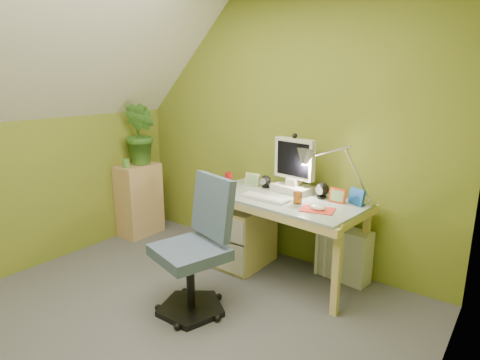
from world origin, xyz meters
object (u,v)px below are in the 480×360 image
Objects in this scene: desk_lamp at (346,161)px; side_ledge at (139,200)px; monitor at (295,160)px; radiator at (343,254)px; task_chair at (189,250)px; potted_plant at (141,134)px; desk at (282,237)px.

desk_lamp is 2.27m from side_ledge.
monitor reaches higher than radiator.
desk_lamp is 1.36m from task_chair.
monitor is at bearing -161.84° from radiator.
radiator is (0.44, 0.09, -0.76)m from monitor.
desk_lamp is at bearing 72.33° from task_chair.
side_ledge is 2.19m from radiator.
task_chair is 2.14× the size of radiator.
potted_plant is at bearing 179.41° from desk_lamp.
task_chair is (1.47, -0.77, 0.09)m from side_ledge.
monitor reaches higher than task_chair.
side_ledge is 1.19× the size of potted_plant.
desk_lamp is at bearing 6.93° from side_ledge.
task_chair reaches higher than radiator.
desk is 0.83m from desk_lamp.
side_ledge is at bearing -171.40° from desk.
desk_lamp is 0.81m from radiator.
desk is 0.53m from radiator.
desk is 2.33× the size of monitor.
desk_lamp reaches higher than monitor.
monitor is 0.86× the size of desk_lamp.
potted_plant is (-1.68, -0.03, 0.73)m from desk.
potted_plant is (0.04, 0.05, 0.70)m from side_ledge.
monitor is 1.18m from task_chair.
monitor is 0.88× the size of potted_plant.
monitor is 1.27× the size of radiator.
radiator is at bearing 74.58° from task_chair.
side_ledge is at bearing 168.32° from task_chair.
desk_lamp is at bearing 5.71° from potted_plant.
desk_lamp is 0.69× the size of task_chair.
potted_plant reaches higher than radiator.
side_ledge reaches higher than desk.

